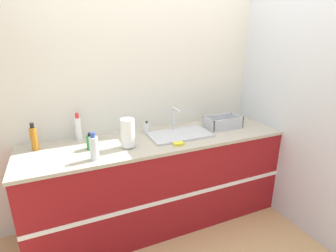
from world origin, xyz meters
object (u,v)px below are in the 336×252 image
object	(u,v)px
bottle_green	(91,142)
soap_dispenser	(147,128)
bottle_white_spray	(78,128)
sink	(180,134)
paper_towel_roll	(128,133)
dish_rack	(223,123)
bottle_clear	(94,148)
bottle_amber	(34,138)

from	to	relation	value
bottle_green	soap_dispenser	bearing A→B (deg)	18.08
bottle_white_spray	sink	bearing A→B (deg)	-16.91
sink	bottle_green	xyz separation A→B (m)	(-0.83, 0.01, 0.05)
paper_towel_roll	dish_rack	world-z (taller)	paper_towel_roll
sink	bottle_white_spray	bearing A→B (deg)	163.09
sink	bottle_green	distance (m)	0.83
sink	dish_rack	size ratio (longest dim) A/B	1.60
bottle_clear	soap_dispenser	size ratio (longest dim) A/B	1.86
bottle_white_spray	bottle_clear	size ratio (longest dim) A/B	1.14
bottle_amber	paper_towel_roll	bearing A→B (deg)	-19.25
bottle_amber	soap_dispenser	world-z (taller)	bottle_amber
sink	bottle_amber	bearing A→B (deg)	172.05
sink	bottle_white_spray	xyz separation A→B (m)	(-0.91, 0.28, 0.10)
dish_rack	soap_dispenser	world-z (taller)	soap_dispenser
bottle_clear	bottle_white_spray	bearing A→B (deg)	97.58
paper_towel_roll	bottle_white_spray	bearing A→B (deg)	136.33
bottle_white_spray	paper_towel_roll	bearing A→B (deg)	-43.67
paper_towel_roll	soap_dispenser	xyz separation A→B (m)	(0.27, 0.28, -0.08)
paper_towel_roll	soap_dispenser	size ratio (longest dim) A/B	2.11
bottle_green	bottle_clear	bearing A→B (deg)	-92.02
soap_dispenser	dish_rack	bearing A→B (deg)	-11.71
sink	soap_dispenser	xyz separation A→B (m)	(-0.27, 0.20, 0.04)
bottle_amber	bottle_clear	bearing A→B (deg)	-42.20
sink	bottle_white_spray	distance (m)	0.95
bottle_white_spray	bottle_green	xyz separation A→B (m)	(0.07, -0.26, -0.05)
dish_rack	bottle_green	distance (m)	1.36
sink	bottle_green	size ratio (longest dim) A/B	4.07
dish_rack	soap_dispenser	distance (m)	0.81
sink	dish_rack	distance (m)	0.53
soap_dispenser	paper_towel_roll	bearing A→B (deg)	-133.70
paper_towel_roll	bottle_amber	distance (m)	0.78
paper_towel_roll	bottle_amber	xyz separation A→B (m)	(-0.74, 0.26, -0.02)
bottle_white_spray	soap_dispenser	world-z (taller)	bottle_white_spray
dish_rack	paper_towel_roll	bearing A→B (deg)	-173.87
bottle_white_spray	soap_dispenser	distance (m)	0.65
bottle_green	soap_dispenser	size ratio (longest dim) A/B	1.20
bottle_clear	soap_dispenser	bearing A→B (deg)	35.63
bottle_clear	soap_dispenser	xyz separation A→B (m)	(0.57, 0.41, -0.05)
bottle_amber	bottle_green	size ratio (longest dim) A/B	1.66
bottle_green	soap_dispenser	distance (m)	0.60
bottle_clear	bottle_amber	size ratio (longest dim) A/B	0.94
paper_towel_roll	sink	bearing A→B (deg)	8.52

